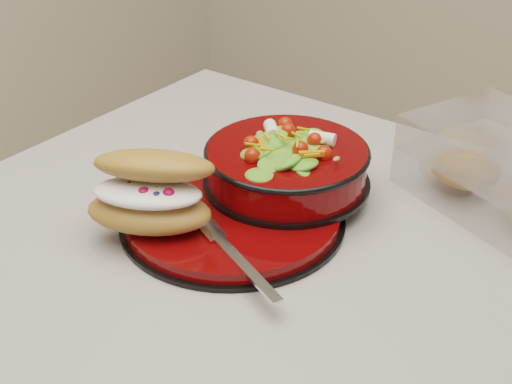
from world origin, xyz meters
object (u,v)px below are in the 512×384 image
Objects in this scene: pastry_box at (508,170)px; dinner_plate at (233,216)px; fork at (235,256)px; croissant at (152,192)px; salad_bowl at (287,160)px.

dinner_plate is at bearing -113.25° from pastry_box.
pastry_box reaches higher than fork.
croissant is (-0.05, -0.08, 0.05)m from dinner_plate.
pastry_box is (0.22, 0.15, -0.01)m from salad_bowl.
fork is 0.57× the size of pastry_box.
dinner_plate is 0.10m from salad_bowl.
dinner_plate is 1.29× the size of salad_bowl.
pastry_box is (0.29, 0.32, -0.02)m from croissant.
fork is at bearing -50.10° from dinner_plate.
croissant is 0.59× the size of pastry_box.
pastry_box is at bearing 44.89° from dinner_plate.
salad_bowl is 1.29× the size of croissant.
croissant is (-0.07, -0.16, 0.01)m from salad_bowl.
salad_bowl is 0.18m from croissant.
salad_bowl is (0.02, 0.09, 0.04)m from dinner_plate.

